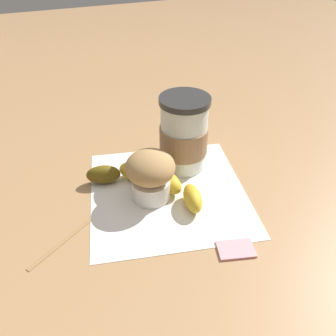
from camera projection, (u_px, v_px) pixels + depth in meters
ground_plane at (168, 192)px, 0.54m from camera, size 3.00×3.00×0.00m
paper_napkin at (168, 191)px, 0.54m from camera, size 0.30×0.30×0.00m
coffee_cup at (184, 135)px, 0.56m from camera, size 0.08×0.08×0.13m
muffin at (150, 173)px, 0.51m from camera, size 0.08×0.08×0.08m
banana at (150, 180)px, 0.54m from camera, size 0.16×0.16×0.03m
sugar_packet at (236, 248)px, 0.45m from camera, size 0.04×0.06×0.01m
wooden_stirrer at (61, 243)px, 0.46m from camera, size 0.06×0.10×0.00m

